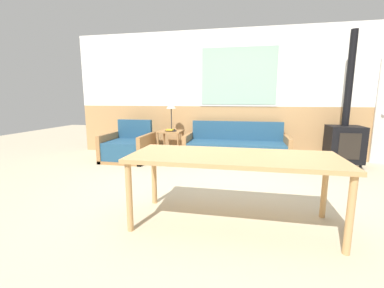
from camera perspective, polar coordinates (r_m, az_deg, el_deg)
ground_plane at (r=3.31m, az=6.72°, el=-12.50°), size 16.00×16.00×0.00m
wall_back at (r=5.68m, az=9.42°, el=11.00°), size 7.20×0.09×2.70m
couch at (r=5.26m, az=9.67°, el=-1.24°), size 2.04×0.76×0.79m
armchair at (r=5.47m, az=-13.97°, el=-0.95°), size 0.91×0.87×0.81m
side_table at (r=5.47m, az=-4.77°, el=1.79°), size 0.49×0.49×0.60m
table_lamp at (r=5.50m, az=-4.64°, el=8.12°), size 0.21×0.21×0.60m
book_stack at (r=5.36m, az=-4.84°, el=3.06°), size 0.23×0.15×0.04m
dining_table at (r=2.57m, az=9.14°, el=-3.90°), size 2.03×0.81×0.72m
wood_stove at (r=5.54m, az=30.81°, el=1.35°), size 0.59×0.53×2.46m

